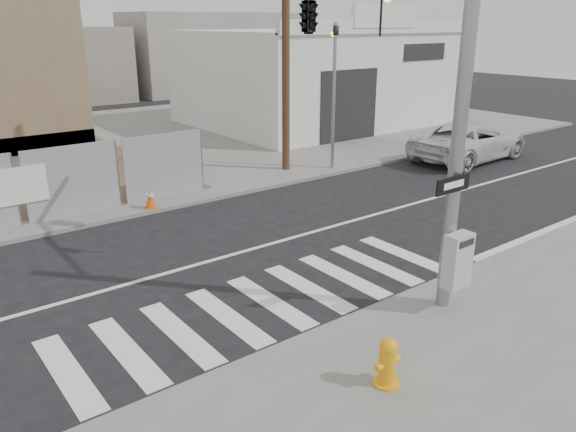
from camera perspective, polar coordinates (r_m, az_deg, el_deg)
ground at (r=13.35m, az=-8.16°, el=-4.62°), size 100.00×100.00×0.00m
sidewalk_far at (r=25.97m, az=-23.76°, el=5.80°), size 50.00×20.00×0.12m
signal_pole at (r=12.07m, az=6.62°, el=16.39°), size 0.96×5.87×7.00m
far_signal_pole at (r=20.76m, az=4.72°, el=13.96°), size 0.16×0.20×5.60m
concrete_wall_right at (r=25.47m, az=-25.93°, el=12.89°), size 5.50×1.30×8.00m
auto_shop at (r=31.05m, az=2.52°, el=13.96°), size 12.00×10.20×5.95m
utility_pole_right at (r=20.41m, az=-0.23°, el=18.78°), size 1.60×0.28×10.00m
fire_hydrant at (r=8.82m, az=10.10°, el=-14.39°), size 0.48×0.45×0.78m
suv at (r=24.05m, az=17.94°, el=7.28°), size 5.67×2.84×1.54m
traffic_cone_d at (r=16.98m, az=-13.84°, el=1.77°), size 0.40×0.40×0.63m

